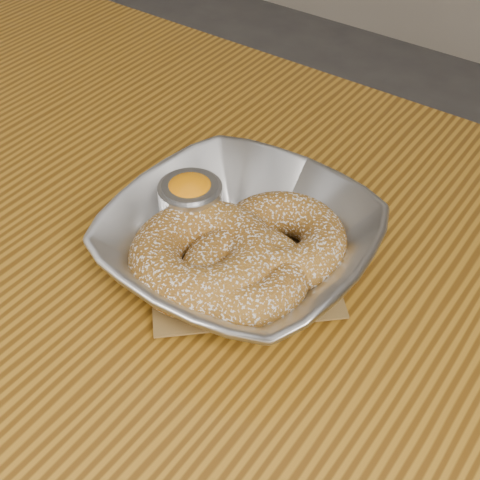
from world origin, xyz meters
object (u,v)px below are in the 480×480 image
Objects in this scene: serving_bowl at (240,244)px; donut_extra at (245,274)px; donut_front at (204,258)px; ramekin at (191,205)px; donut_back at (281,240)px; table at (177,397)px.

serving_bowl reaches higher than donut_extra.
ramekin is (-0.04, 0.04, 0.01)m from donut_front.
donut_back is 1.90× the size of ramekin.
ramekin reaches higher than donut_extra.
ramekin is (-0.04, 0.08, 0.13)m from table.
ramekin is (-0.05, 0.01, 0.01)m from serving_bowl.
donut_extra is at bearing 9.63° from donut_front.
ramekin reaches higher than serving_bowl.
ramekin reaches higher than table.
ramekin is at bearing 138.76° from donut_front.
serving_bowl and donut_front have the same top height.
ramekin is at bearing 117.35° from table.
donut_back is 0.05m from donut_extra.
ramekin is at bearing 157.29° from donut_extra.
donut_back is at bearing 55.56° from donut_front.
table is 0.17m from ramekin.
donut_back is 0.89× the size of donut_front.
donut_extra is 1.80× the size of ramekin.
ramekin is at bearing 174.22° from serving_bowl.
donut_extra is at bearing 57.74° from table.
donut_back is 0.08m from ramekin.
donut_back is at bearing 70.31° from table.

